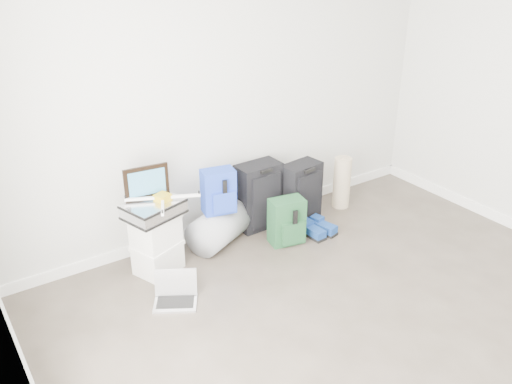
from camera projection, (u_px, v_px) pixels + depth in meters
ground at (429, 374)px, 3.62m from camera, size 5.00×5.00×0.00m
room_envelope at (471, 128)px, 2.88m from camera, size 4.52×5.02×2.71m
boxes_stack at (157, 244)px, 4.60m from camera, size 0.46×0.42×0.54m
briefcase at (154, 209)px, 4.46m from camera, size 0.53×0.45×0.13m
painting at (147, 182)px, 4.44m from camera, size 0.37×0.06×0.28m
drone at (163, 197)px, 4.44m from camera, size 0.57×0.57×0.06m
duffel_bag at (219, 227)px, 5.04m from camera, size 0.67×0.56×0.35m
blue_backpack at (219, 192)px, 4.86m from camera, size 0.32×0.27×0.41m
large_suitcase at (259, 196)px, 5.28m from camera, size 0.44×0.29×0.67m
green_backpack at (287, 222)px, 5.05m from camera, size 0.35×0.28×0.45m
carry_on at (301, 193)px, 5.39m from camera, size 0.42×0.30×0.62m
shoes at (317, 229)px, 5.26m from camera, size 0.29×0.32×0.10m
rolled_rug at (342, 183)px, 5.70m from camera, size 0.18×0.18×0.55m
laptop at (176, 294)px, 4.31m from camera, size 0.41×0.38×0.24m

